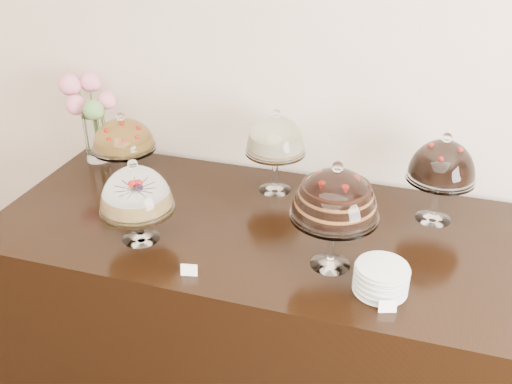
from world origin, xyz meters
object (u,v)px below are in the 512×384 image
(cake_stand_sugar_sponge, at_px, (136,193))
(plate_stack, at_px, (381,279))
(flower_vase, at_px, (90,111))
(cake_stand_choco_layer, at_px, (335,198))
(cake_stand_cheesecake, at_px, (276,139))
(cake_stand_dark_choco, at_px, (442,164))
(display_counter, at_px, (259,309))
(cake_stand_fruit_tart, at_px, (123,137))

(cake_stand_sugar_sponge, relative_size, plate_stack, 1.88)
(cake_stand_sugar_sponge, height_order, flower_vase, flower_vase)
(cake_stand_choco_layer, bearing_deg, cake_stand_sugar_sponge, -176.24)
(cake_stand_choco_layer, height_order, cake_stand_cheesecake, cake_stand_choco_layer)
(cake_stand_dark_choco, distance_m, flower_vase, 1.66)
(display_counter, distance_m, cake_stand_choco_layer, 0.83)
(cake_stand_fruit_tart, xyz_separation_m, flower_vase, (-0.25, 0.13, 0.06))
(cake_stand_sugar_sponge, bearing_deg, cake_stand_choco_layer, 3.76)
(cake_stand_fruit_tart, bearing_deg, cake_stand_sugar_sponge, -56.32)
(display_counter, bearing_deg, cake_stand_choco_layer, -29.44)
(cake_stand_dark_choco, height_order, plate_stack, cake_stand_dark_choco)
(flower_vase, relative_size, plate_stack, 2.37)
(cake_stand_sugar_sponge, xyz_separation_m, cake_stand_dark_choco, (1.11, 0.50, 0.05))
(cake_stand_dark_choco, height_order, flower_vase, flower_vase)
(cake_stand_sugar_sponge, xyz_separation_m, cake_stand_choco_layer, (0.75, 0.05, 0.08))
(cake_stand_sugar_sponge, distance_m, plate_stack, 0.96)
(display_counter, height_order, cake_stand_cheesecake, cake_stand_cheesecake)
(cake_stand_dark_choco, bearing_deg, display_counter, -159.02)
(cake_stand_dark_choco, bearing_deg, cake_stand_sugar_sponge, -155.74)
(plate_stack, bearing_deg, flower_vase, 156.71)
(cake_stand_choco_layer, bearing_deg, cake_stand_cheesecake, 125.24)
(cake_stand_fruit_tart, bearing_deg, cake_stand_choco_layer, -21.05)
(cake_stand_choco_layer, bearing_deg, display_counter, 150.56)
(display_counter, height_order, cake_stand_dark_choco, cake_stand_dark_choco)
(cake_stand_choco_layer, relative_size, cake_stand_fruit_tart, 1.28)
(cake_stand_cheesecake, xyz_separation_m, flower_vase, (-0.95, 0.04, 0.01))
(cake_stand_cheesecake, height_order, plate_stack, cake_stand_cheesecake)
(cake_stand_sugar_sponge, relative_size, cake_stand_cheesecake, 0.88)
(cake_stand_choco_layer, relative_size, cake_stand_dark_choco, 1.09)
(cake_stand_sugar_sponge, height_order, plate_stack, cake_stand_sugar_sponge)
(cake_stand_choco_layer, xyz_separation_m, plate_stack, (0.19, -0.10, -0.23))
(cake_stand_cheesecake, bearing_deg, plate_stack, -47.86)
(display_counter, height_order, cake_stand_fruit_tart, cake_stand_fruit_tart)
(cake_stand_sugar_sponge, distance_m, cake_stand_dark_choco, 1.21)
(display_counter, distance_m, flower_vase, 1.25)
(flower_vase, bearing_deg, cake_stand_fruit_tart, -28.40)
(cake_stand_sugar_sponge, bearing_deg, cake_stand_cheesecake, 53.80)
(cake_stand_dark_choco, relative_size, flower_vase, 0.89)
(cake_stand_sugar_sponge, xyz_separation_m, plate_stack, (0.95, -0.05, -0.15))
(display_counter, bearing_deg, flower_vase, 160.05)
(flower_vase, bearing_deg, cake_stand_sugar_sponge, -46.98)
(display_counter, distance_m, cake_stand_fruit_tart, 1.00)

